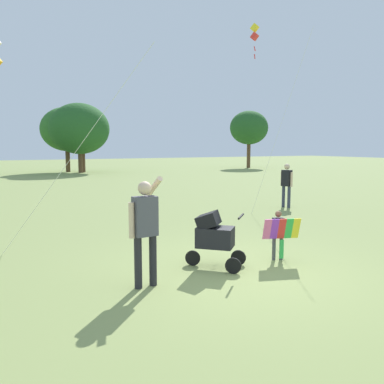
# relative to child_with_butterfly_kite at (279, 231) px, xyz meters

# --- Properties ---
(ground_plane) EXTENTS (120.00, 120.00, 0.00)m
(ground_plane) POSITION_rel_child_with_butterfly_kite_xyz_m (-1.05, -0.23, -0.58)
(ground_plane) COLOR #849351
(treeline_distant) EXTENTS (32.83, 6.16, 6.14)m
(treeline_distant) POSITION_rel_child_with_butterfly_kite_xyz_m (-0.76, 27.68, 3.10)
(treeline_distant) COLOR brown
(treeline_distant) RESTS_ON ground
(child_with_butterfly_kite) EXTENTS (0.72, 0.44, 0.96)m
(child_with_butterfly_kite) POSITION_rel_child_with_butterfly_kite_xyz_m (0.00, 0.00, 0.00)
(child_with_butterfly_kite) COLOR #4C4C51
(child_with_butterfly_kite) RESTS_ON ground
(person_adult_flyer) EXTENTS (0.54, 0.53, 1.73)m
(person_adult_flyer) POSITION_rel_child_with_butterfly_kite_xyz_m (-2.77, -0.17, 0.42)
(person_adult_flyer) COLOR #232328
(person_adult_flyer) RESTS_ON ground
(stroller) EXTENTS (0.98, 0.97, 1.03)m
(stroller) POSITION_rel_child_with_butterfly_kite_xyz_m (-1.32, 0.19, 0.03)
(stroller) COLOR black
(stroller) RESTS_ON ground
(kite_orange_delta) EXTENTS (0.95, 1.82, 5.89)m
(kite_orange_delta) POSITION_rel_child_with_butterfly_kite_xyz_m (2.65, 4.47, 4.96)
(kite_orange_delta) COLOR yellow
(kite_orange_delta) RESTS_ON ground
(person_couple_left) EXTENTS (0.27, 0.49, 1.55)m
(person_couple_left) POSITION_rel_child_with_butterfly_kite_xyz_m (4.57, 5.07, 0.34)
(person_couple_left) COLOR #33384C
(person_couple_left) RESTS_ON ground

